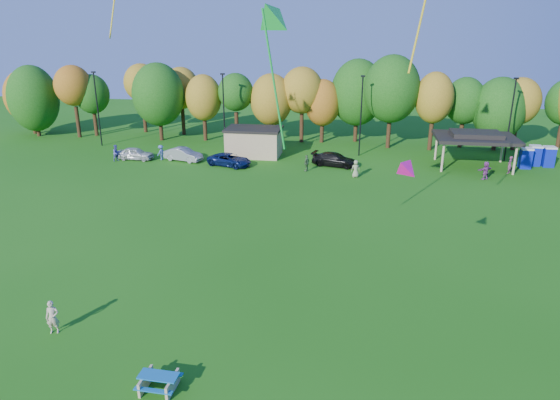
% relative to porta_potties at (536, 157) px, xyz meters
% --- Properties ---
extents(ground, '(160.00, 160.00, 0.00)m').
position_rel_porta_potties_xyz_m(ground, '(-20.65, -38.11, -1.10)').
color(ground, '#19600F').
rests_on(ground, ground).
extents(tree_line, '(93.57, 10.55, 11.15)m').
position_rel_porta_potties_xyz_m(tree_line, '(-21.68, 7.41, 4.82)').
color(tree_line, black).
rests_on(tree_line, ground).
extents(lamp_posts, '(64.50, 0.25, 9.09)m').
position_rel_porta_potties_xyz_m(lamp_posts, '(-18.65, 1.89, 3.80)').
color(lamp_posts, black).
rests_on(lamp_posts, ground).
extents(utility_building, '(6.30, 4.30, 3.25)m').
position_rel_porta_potties_xyz_m(utility_building, '(-30.65, -0.11, 0.54)').
color(utility_building, tan).
rests_on(utility_building, ground).
extents(pavilion, '(8.20, 6.20, 3.77)m').
position_rel_porta_potties_xyz_m(pavilion, '(-6.65, -1.11, 2.13)').
color(pavilion, tan).
rests_on(pavilion, ground).
extents(porta_potties, '(3.75, 2.44, 2.18)m').
position_rel_porta_potties_xyz_m(porta_potties, '(0.00, 0.00, 0.00)').
color(porta_potties, '#0C1BA7').
rests_on(porta_potties, ground).
extents(picnic_table, '(1.67, 1.40, 0.71)m').
position_rel_porta_potties_xyz_m(picnic_table, '(-26.33, -39.33, -0.69)').
color(picnic_table, tan).
rests_on(picnic_table, ground).
extents(kite_flyer, '(0.72, 0.57, 1.72)m').
position_rel_porta_potties_xyz_m(kite_flyer, '(-32.97, -36.30, -0.24)').
color(kite_flyer, '#C4AA93').
rests_on(kite_flyer, ground).
extents(car_a, '(4.09, 1.72, 1.38)m').
position_rel_porta_potties_xyz_m(car_a, '(-43.45, -4.02, -0.41)').
color(car_a, silver).
rests_on(car_a, ground).
extents(car_b, '(4.64, 2.63, 1.45)m').
position_rel_porta_potties_xyz_m(car_b, '(-37.94, -3.66, -0.37)').
color(car_b, gray).
rests_on(car_b, ground).
extents(car_c, '(5.20, 3.51, 1.32)m').
position_rel_porta_potties_xyz_m(car_c, '(-32.33, -4.91, -0.44)').
color(car_c, '#0C1A4C').
rests_on(car_c, ground).
extents(car_d, '(5.26, 3.09, 1.43)m').
position_rel_porta_potties_xyz_m(car_d, '(-21.16, -3.19, -0.38)').
color(car_d, black).
rests_on(car_d, ground).
extents(far_person_0, '(0.72, 0.78, 1.80)m').
position_rel_porta_potties_xyz_m(far_person_0, '(-3.46, -3.14, -0.20)').
color(far_person_0, '#9F4B7C').
rests_on(far_person_0, ground).
extents(far_person_1, '(0.97, 1.24, 1.68)m').
position_rel_porta_potties_xyz_m(far_person_1, '(-40.55, -3.63, -0.26)').
color(far_person_1, '#4B61A6').
rests_on(far_person_1, ground).
extents(far_person_2, '(0.96, 0.74, 1.75)m').
position_rel_porta_potties_xyz_m(far_person_2, '(-18.90, -7.09, -0.22)').
color(far_person_2, gray).
rests_on(far_person_2, ground).
extents(far_person_3, '(1.69, 1.37, 1.81)m').
position_rel_porta_potties_xyz_m(far_person_3, '(-6.35, -5.78, -0.19)').
color(far_person_3, '#903C8E').
rests_on(far_person_3, ground).
extents(far_person_4, '(0.74, 1.09, 1.72)m').
position_rel_porta_potties_xyz_m(far_person_4, '(-23.94, -5.64, -0.24)').
color(far_person_4, '#4E7145').
rests_on(far_person_4, ground).
extents(far_person_5, '(1.06, 1.12, 1.83)m').
position_rel_porta_potties_xyz_m(far_person_5, '(-45.23, -4.92, -0.18)').
color(far_person_5, '#5450B0').
rests_on(far_person_5, ground).
extents(kite_2, '(2.18, 4.52, 7.58)m').
position_rel_porta_potties_xyz_m(kite_2, '(-23.24, -30.04, 13.66)').
color(kite_2, green).
extents(kite_4, '(1.48, 1.60, 1.31)m').
position_rel_porta_potties_xyz_m(kite_4, '(-16.78, -34.30, 7.52)').
color(kite_4, '#FD0EA0').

